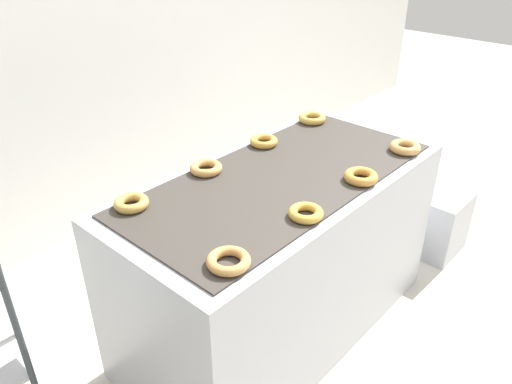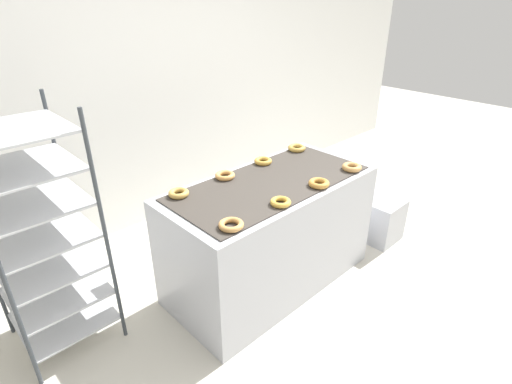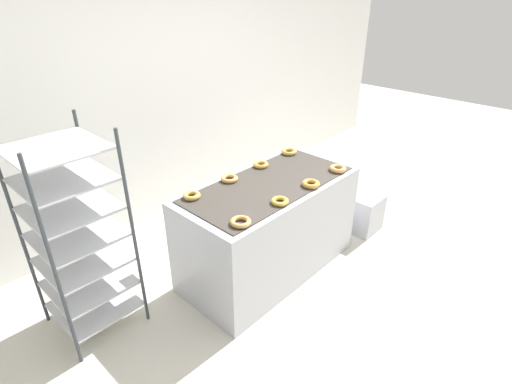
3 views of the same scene
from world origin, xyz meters
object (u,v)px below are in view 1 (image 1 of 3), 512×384
at_px(fryer_machine, 280,257).
at_px(donut_near_right, 405,147).
at_px(donut_near_midright, 361,177).
at_px(glaze_bin, 429,219).
at_px(donut_far_midleft, 206,168).
at_px(donut_near_left, 229,261).
at_px(donut_far_midright, 264,141).
at_px(donut_far_right, 312,118).
at_px(donut_far_left, 131,203).
at_px(donut_near_midleft, 306,213).

height_order(fryer_machine, donut_near_right, donut_near_right).
height_order(fryer_machine, donut_near_midright, donut_near_midright).
height_order(glaze_bin, donut_far_midleft, donut_far_midleft).
xyz_separation_m(glaze_bin, donut_far_midleft, (-1.33, 0.52, 0.68)).
bearing_deg(donut_near_left, donut_far_midright, 34.39).
height_order(donut_near_left, donut_far_right, donut_far_right).
bearing_deg(donut_far_midright, donut_far_right, 0.80).
distance_m(glaze_bin, donut_far_left, 1.92).
distance_m(donut_far_left, donut_far_midleft, 0.39).
relative_size(fryer_machine, donut_far_right, 10.72).
height_order(donut_near_right, donut_far_left, donut_near_right).
height_order(donut_near_midright, donut_far_left, donut_near_midright).
xyz_separation_m(donut_near_left, donut_near_right, (1.17, -0.01, 0.00)).
distance_m(fryer_machine, donut_near_left, 0.78).
distance_m(fryer_machine, donut_far_midright, 0.56).
bearing_deg(donut_near_right, donut_far_midright, 125.56).
bearing_deg(glaze_bin, donut_near_midleft, -179.04).
distance_m(donut_near_left, donut_near_right, 1.17).
bearing_deg(donut_far_midright, fryer_machine, -125.19).
relative_size(donut_near_midright, donut_far_right, 0.98).
xyz_separation_m(glaze_bin, donut_near_right, (-0.56, -0.02, 0.68)).
relative_size(donut_near_midleft, donut_near_right, 0.91).
bearing_deg(donut_near_right, donut_far_midleft, 144.93).
distance_m(donut_near_midleft, donut_far_midright, 0.67).
relative_size(donut_near_midleft, donut_far_left, 0.98).
bearing_deg(donut_far_right, donut_near_left, -155.40).
height_order(donut_near_midleft, donut_far_midleft, donut_far_midleft).
relative_size(donut_near_right, donut_far_right, 0.99).
xyz_separation_m(fryer_machine, donut_far_left, (-0.58, 0.27, 0.45)).
height_order(donut_near_midright, donut_near_right, donut_near_right).
bearing_deg(donut_far_left, fryer_machine, -24.62).
bearing_deg(fryer_machine, donut_far_midright, 54.81).
relative_size(donut_near_left, donut_far_left, 1.08).
bearing_deg(donut_near_midright, fryer_machine, 124.91).
relative_size(glaze_bin, donut_far_midright, 2.90).
height_order(donut_near_midleft, donut_far_left, donut_far_left).
xyz_separation_m(donut_near_left, donut_near_midright, (0.78, -0.01, 0.00)).
relative_size(glaze_bin, donut_near_left, 2.72).
xyz_separation_m(fryer_machine, donut_near_midleft, (-0.19, -0.27, 0.45)).
distance_m(donut_near_right, donut_far_midleft, 0.94).
height_order(donut_near_right, donut_far_right, donut_near_right).
bearing_deg(donut_far_midright, donut_near_right, -54.44).
bearing_deg(donut_near_right, fryer_machine, 155.22).
bearing_deg(donut_far_left, donut_near_left, -90.66).
xyz_separation_m(fryer_machine, donut_far_right, (0.59, 0.28, 0.45)).
xyz_separation_m(donut_near_right, donut_far_midright, (-0.39, 0.54, -0.00)).
xyz_separation_m(donut_near_left, donut_far_midright, (0.78, 0.53, 0.00)).
height_order(donut_near_left, donut_far_left, donut_far_left).
bearing_deg(donut_far_left, donut_far_right, 0.62).
height_order(donut_far_left, donut_far_right, same).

